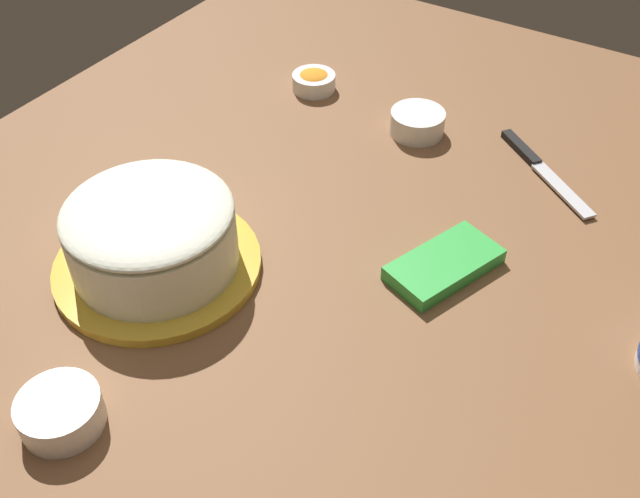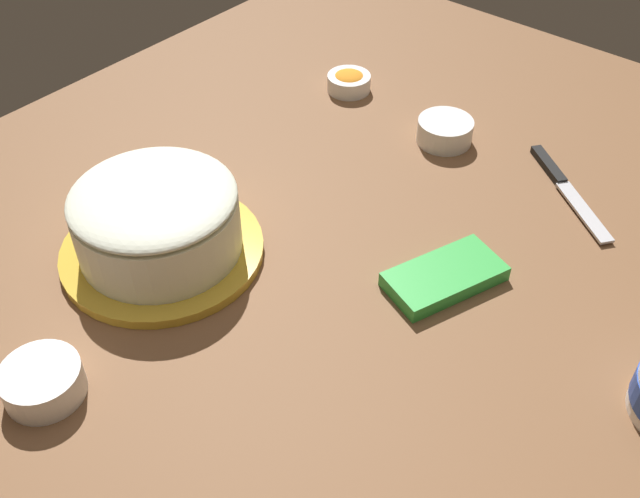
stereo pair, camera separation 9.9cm
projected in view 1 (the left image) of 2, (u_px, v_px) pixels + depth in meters
The scene contains 7 objects.
ground_plane at pixel (407, 267), 1.01m from camera, with size 1.54×1.54×0.00m, color brown.
frosted_cake at pixel (153, 239), 0.97m from camera, with size 0.28×0.28×0.12m.
spreading_knife at pixel (537, 164), 1.18m from camera, with size 0.16×0.20×0.01m.
sprinkle_bowl_rainbow at pixel (417, 122), 1.24m from camera, with size 0.09×0.09×0.04m.
sprinkle_bowl_green at pixel (60, 411), 0.81m from camera, with size 0.09×0.09×0.04m.
sprinkle_bowl_orange at pixel (314, 81), 1.34m from camera, with size 0.08×0.08×0.04m.
candy_box_upper at pixel (444, 265), 1.00m from camera, with size 0.16×0.08×0.02m, color green.
Camera 1 is at (0.68, 0.29, 0.71)m, focal length 41.36 mm.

